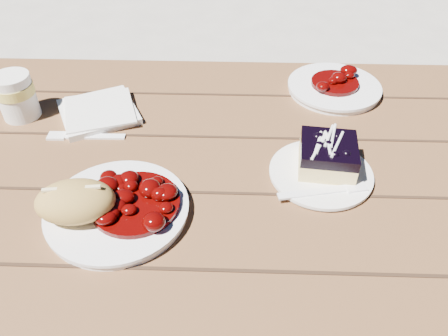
{
  "coord_description": "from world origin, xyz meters",
  "views": [
    {
      "loc": [
        0.41,
        -0.62,
        1.28
      ],
      "look_at": [
        0.39,
        -0.08,
        0.81
      ],
      "focal_mm": 35.0,
      "sensor_mm": 36.0,
      "label": 1
    }
  ],
  "objects_px": {
    "main_plate": "(118,211)",
    "dessert_plate": "(321,174)",
    "picnic_table": "(41,217)",
    "bread_roll": "(75,202)",
    "second_plate": "(334,88)",
    "second_cup": "(16,96)",
    "blueberry_cake": "(328,155)"
  },
  "relations": [
    {
      "from": "dessert_plate",
      "to": "bread_roll",
      "type": "bearing_deg",
      "value": -162.69
    },
    {
      "from": "second_cup",
      "to": "main_plate",
      "type": "bearing_deg",
      "value": -46.31
    },
    {
      "from": "blueberry_cake",
      "to": "second_cup",
      "type": "distance_m",
      "value": 0.64
    },
    {
      "from": "picnic_table",
      "to": "bread_roll",
      "type": "xyz_separation_m",
      "value": [
        0.17,
        -0.15,
        0.21
      ]
    },
    {
      "from": "picnic_table",
      "to": "second_plate",
      "type": "bearing_deg",
      "value": 22.62
    },
    {
      "from": "bread_roll",
      "to": "second_plate",
      "type": "relative_size",
      "value": 0.6
    },
    {
      "from": "bread_roll",
      "to": "dessert_plate",
      "type": "height_order",
      "value": "bread_roll"
    },
    {
      "from": "second_plate",
      "to": "second_cup",
      "type": "xyz_separation_m",
      "value": [
        -0.68,
        -0.12,
        0.04
      ]
    },
    {
      "from": "picnic_table",
      "to": "bread_roll",
      "type": "bearing_deg",
      "value": -42.7
    },
    {
      "from": "main_plate",
      "to": "dessert_plate",
      "type": "relative_size",
      "value": 1.27
    },
    {
      "from": "picnic_table",
      "to": "dessert_plate",
      "type": "bearing_deg",
      "value": -2.99
    },
    {
      "from": "main_plate",
      "to": "second_plate",
      "type": "height_order",
      "value": "same"
    },
    {
      "from": "dessert_plate",
      "to": "picnic_table",
      "type": "bearing_deg",
      "value": 177.01
    },
    {
      "from": "bread_roll",
      "to": "second_plate",
      "type": "xyz_separation_m",
      "value": [
        0.47,
        0.42,
        -0.04
      ]
    },
    {
      "from": "picnic_table",
      "to": "second_cup",
      "type": "height_order",
      "value": "second_cup"
    },
    {
      "from": "second_plate",
      "to": "blueberry_cake",
      "type": "bearing_deg",
      "value": -101.99
    },
    {
      "from": "dessert_plate",
      "to": "second_plate",
      "type": "bearing_deg",
      "value": 76.75
    },
    {
      "from": "dessert_plate",
      "to": "blueberry_cake",
      "type": "relative_size",
      "value": 1.65
    },
    {
      "from": "bread_roll",
      "to": "second_plate",
      "type": "distance_m",
      "value": 0.63
    },
    {
      "from": "main_plate",
      "to": "bread_roll",
      "type": "height_order",
      "value": "bread_roll"
    },
    {
      "from": "main_plate",
      "to": "picnic_table",
      "type": "bearing_deg",
      "value": 148.86
    },
    {
      "from": "picnic_table",
      "to": "second_cup",
      "type": "relative_size",
      "value": 21.05
    },
    {
      "from": "picnic_table",
      "to": "blueberry_cake",
      "type": "relative_size",
      "value": 18.5
    },
    {
      "from": "picnic_table",
      "to": "dessert_plate",
      "type": "xyz_separation_m",
      "value": [
        0.57,
        -0.03,
        0.17
      ]
    },
    {
      "from": "picnic_table",
      "to": "dessert_plate",
      "type": "height_order",
      "value": "dessert_plate"
    },
    {
      "from": "second_cup",
      "to": "bread_roll",
      "type": "bearing_deg",
      "value": -54.76
    },
    {
      "from": "dessert_plate",
      "to": "second_plate",
      "type": "height_order",
      "value": "second_plate"
    },
    {
      "from": "picnic_table",
      "to": "blueberry_cake",
      "type": "xyz_separation_m",
      "value": [
        0.58,
        -0.01,
        0.2
      ]
    },
    {
      "from": "bread_roll",
      "to": "second_cup",
      "type": "distance_m",
      "value": 0.36
    },
    {
      "from": "main_plate",
      "to": "second_plate",
      "type": "xyz_separation_m",
      "value": [
        0.41,
        0.4,
        0.0
      ]
    },
    {
      "from": "dessert_plate",
      "to": "main_plate",
      "type": "bearing_deg",
      "value": -163.12
    },
    {
      "from": "blueberry_cake",
      "to": "second_plate",
      "type": "height_order",
      "value": "blueberry_cake"
    }
  ]
}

